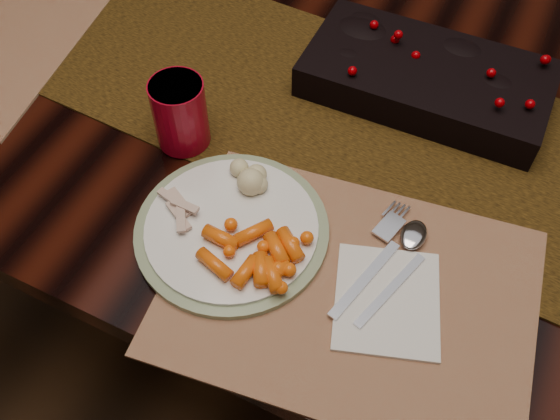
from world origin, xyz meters
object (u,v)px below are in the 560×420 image
at_px(dining_table, 330,222).
at_px(baby_carrots, 245,248).
at_px(placemat_main, 350,291).
at_px(napkin, 387,300).
at_px(centerpiece, 427,74).
at_px(mashed_potatoes, 250,170).
at_px(dinner_plate, 232,229).
at_px(red_cup, 180,113).
at_px(turkey_shreds, 178,209).

height_order(dining_table, baby_carrots, baby_carrots).
height_order(placemat_main, napkin, napkin).
bearing_deg(baby_carrots, centerpiece, 74.71).
bearing_deg(mashed_potatoes, dinner_plate, -81.01).
bearing_deg(centerpiece, baby_carrots, -105.29).
distance_m(baby_carrots, napkin, 0.18).
relative_size(dining_table, placemat_main, 4.02).
bearing_deg(red_cup, napkin, -18.70).
distance_m(turkey_shreds, red_cup, 0.15).
height_order(mashed_potatoes, napkin, mashed_potatoes).
distance_m(napkin, red_cup, 0.38).
xyz_separation_m(placemat_main, mashed_potatoes, (-0.18, 0.09, 0.04)).
distance_m(dinner_plate, red_cup, 0.19).
bearing_deg(turkey_shreds, mashed_potatoes, 56.70).
xyz_separation_m(baby_carrots, turkey_shreds, (-0.11, 0.02, -0.00)).
xyz_separation_m(placemat_main, baby_carrots, (-0.14, -0.02, 0.03)).
relative_size(centerpiece, turkey_shreds, 5.04).
height_order(napkin, red_cup, red_cup).
xyz_separation_m(centerpiece, turkey_shreds, (-0.21, -0.37, -0.01)).
bearing_deg(placemat_main, red_cup, 150.52).
distance_m(centerpiece, baby_carrots, 0.40).
bearing_deg(turkey_shreds, dining_table, 73.30).
distance_m(dining_table, baby_carrots, 0.54).
bearing_deg(baby_carrots, dining_table, 91.22).
distance_m(mashed_potatoes, red_cup, 0.13).
bearing_deg(napkin, placemat_main, 168.56).
xyz_separation_m(baby_carrots, red_cup, (-0.18, 0.14, 0.03)).
bearing_deg(napkin, mashed_potatoes, 141.18).
xyz_separation_m(centerpiece, mashed_potatoes, (-0.15, -0.28, -0.00)).
xyz_separation_m(dining_table, red_cup, (-0.17, -0.21, 0.43)).
height_order(centerpiece, baby_carrots, centerpiece).
xyz_separation_m(centerpiece, baby_carrots, (-0.11, -0.39, -0.01)).
bearing_deg(placemat_main, dinner_plate, 168.43).
height_order(dinner_plate, baby_carrots, baby_carrots).
bearing_deg(dining_table, napkin, -60.07).
xyz_separation_m(centerpiece, red_cup, (-0.28, -0.25, 0.02)).
relative_size(placemat_main, napkin, 3.07).
bearing_deg(mashed_potatoes, red_cup, 164.54).
height_order(placemat_main, turkey_shreds, turkey_shreds).
xyz_separation_m(mashed_potatoes, turkey_shreds, (-0.06, -0.09, -0.01)).
relative_size(dining_table, red_cup, 17.15).
height_order(baby_carrots, napkin, baby_carrots).
height_order(centerpiece, mashed_potatoes, centerpiece).
bearing_deg(dinner_plate, dining_table, 85.02).
distance_m(baby_carrots, turkey_shreds, 0.11).
bearing_deg(red_cup, centerpiece, 41.18).
relative_size(dinner_plate, turkey_shreds, 3.50).
bearing_deg(baby_carrots, dinner_plate, 141.53).
distance_m(dinner_plate, mashed_potatoes, 0.08).
distance_m(dinner_plate, napkin, 0.22).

